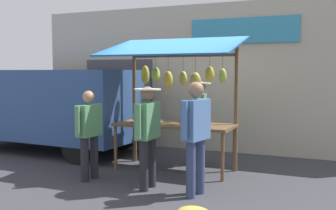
{
  "coord_description": "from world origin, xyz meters",
  "views": [
    {
      "loc": [
        -2.89,
        6.9,
        1.84
      ],
      "look_at": [
        0.0,
        0.3,
        1.25
      ],
      "focal_mm": 43.38,
      "sensor_mm": 36.0,
      "label": 1
    }
  ],
  "objects_px": {
    "vendor_with_sunhat": "(200,115)",
    "shopper_with_ponytail": "(89,129)",
    "shopper_with_shopping_bag": "(148,129)",
    "parked_van": "(43,103)",
    "market_stall": "(174,87)",
    "shopper_in_striped_shirt": "(196,130)"
  },
  "relations": [
    {
      "from": "shopper_in_striped_shirt",
      "to": "market_stall",
      "type": "bearing_deg",
      "value": 44.71
    },
    {
      "from": "market_stall",
      "to": "shopper_with_shopping_bag",
      "type": "height_order",
      "value": "market_stall"
    },
    {
      "from": "shopper_with_ponytail",
      "to": "vendor_with_sunhat",
      "type": "bearing_deg",
      "value": -28.92
    },
    {
      "from": "shopper_with_shopping_bag",
      "to": "parked_van",
      "type": "distance_m",
      "value": 4.15
    },
    {
      "from": "shopper_with_ponytail",
      "to": "parked_van",
      "type": "bearing_deg",
      "value": 59.32
    },
    {
      "from": "shopper_with_shopping_bag",
      "to": "parked_van",
      "type": "relative_size",
      "value": 0.36
    },
    {
      "from": "vendor_with_sunhat",
      "to": "shopper_with_shopping_bag",
      "type": "height_order",
      "value": "vendor_with_sunhat"
    },
    {
      "from": "market_stall",
      "to": "parked_van",
      "type": "xyz_separation_m",
      "value": [
        3.57,
        -0.55,
        -0.44
      ]
    },
    {
      "from": "shopper_in_striped_shirt",
      "to": "shopper_with_ponytail",
      "type": "distance_m",
      "value": 1.97
    },
    {
      "from": "shopper_with_ponytail",
      "to": "shopper_with_shopping_bag",
      "type": "distance_m",
      "value": 1.16
    },
    {
      "from": "market_stall",
      "to": "shopper_with_ponytail",
      "type": "height_order",
      "value": "market_stall"
    },
    {
      "from": "vendor_with_sunhat",
      "to": "shopper_with_shopping_bag",
      "type": "relative_size",
      "value": 1.03
    },
    {
      "from": "vendor_with_sunhat",
      "to": "market_stall",
      "type": "bearing_deg",
      "value": -33.26
    },
    {
      "from": "vendor_with_sunhat",
      "to": "shopper_with_shopping_bag",
      "type": "xyz_separation_m",
      "value": [
        0.15,
        2.03,
        -0.03
      ]
    },
    {
      "from": "vendor_with_sunhat",
      "to": "shopper_in_striped_shirt",
      "type": "relative_size",
      "value": 0.98
    },
    {
      "from": "vendor_with_sunhat",
      "to": "shopper_with_ponytail",
      "type": "distance_m",
      "value": 2.35
    },
    {
      "from": "parked_van",
      "to": "vendor_with_sunhat",
      "type": "bearing_deg",
      "value": -175.52
    },
    {
      "from": "shopper_in_striped_shirt",
      "to": "shopper_with_ponytail",
      "type": "bearing_deg",
      "value": 97.29
    },
    {
      "from": "market_stall",
      "to": "shopper_in_striped_shirt",
      "type": "height_order",
      "value": "market_stall"
    },
    {
      "from": "vendor_with_sunhat",
      "to": "shopper_with_ponytail",
      "type": "xyz_separation_m",
      "value": [
        1.3,
        1.95,
        -0.11
      ]
    },
    {
      "from": "shopper_with_ponytail",
      "to": "shopper_with_shopping_bag",
      "type": "bearing_deg",
      "value": -89.37
    },
    {
      "from": "market_stall",
      "to": "vendor_with_sunhat",
      "type": "bearing_deg",
      "value": -111.1
    }
  ]
}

